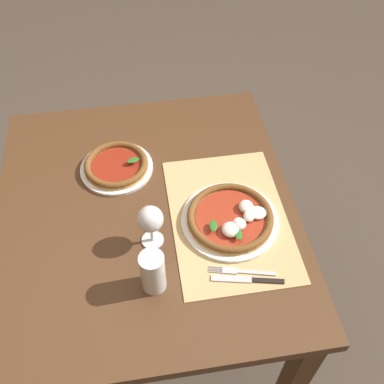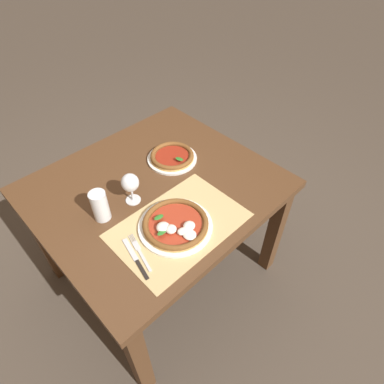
# 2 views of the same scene
# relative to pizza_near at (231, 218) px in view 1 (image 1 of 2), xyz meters

# --- Properties ---
(ground_plane) EXTENTS (24.00, 24.00, 0.00)m
(ground_plane) POSITION_rel_pizza_near_xyz_m (0.10, 0.27, -0.76)
(ground_plane) COLOR #473D33
(dining_table) EXTENTS (1.11, 1.00, 0.74)m
(dining_table) POSITION_rel_pizza_near_xyz_m (0.10, 0.27, -0.13)
(dining_table) COLOR #4C301C
(dining_table) RESTS_ON ground
(paper_placemat) EXTENTS (0.56, 0.38, 0.00)m
(paper_placemat) POSITION_rel_pizza_near_xyz_m (0.02, 0.00, -0.02)
(paper_placemat) COLOR tan
(paper_placemat) RESTS_ON dining_table
(pizza_near) EXTENTS (0.32, 0.32, 0.05)m
(pizza_near) POSITION_rel_pizza_near_xyz_m (0.00, 0.00, 0.00)
(pizza_near) COLOR silver
(pizza_near) RESTS_ON paper_placemat
(pizza_far) EXTENTS (0.26, 0.26, 0.04)m
(pizza_far) POSITION_rel_pizza_near_xyz_m (0.30, 0.35, -0.00)
(pizza_far) COLOR silver
(pizza_far) RESTS_ON dining_table
(wine_glass) EXTENTS (0.08, 0.08, 0.16)m
(wine_glass) POSITION_rel_pizza_near_xyz_m (-0.03, 0.26, 0.08)
(wine_glass) COLOR silver
(wine_glass) RESTS_ON dining_table
(pint_glass) EXTENTS (0.07, 0.07, 0.15)m
(pint_glass) POSITION_rel_pizza_near_xyz_m (-0.19, 0.27, 0.05)
(pint_glass) COLOR silver
(pint_glass) RESTS_ON dining_table
(fork) EXTENTS (0.06, 0.20, 0.00)m
(fork) POSITION_rel_pizza_near_xyz_m (-0.19, 0.01, -0.02)
(fork) COLOR #B7B7BC
(fork) RESTS_ON paper_placemat
(knife) EXTENTS (0.06, 0.21, 0.01)m
(knife) POSITION_rel_pizza_near_xyz_m (-0.22, -0.00, -0.02)
(knife) COLOR black
(knife) RESTS_ON paper_placemat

